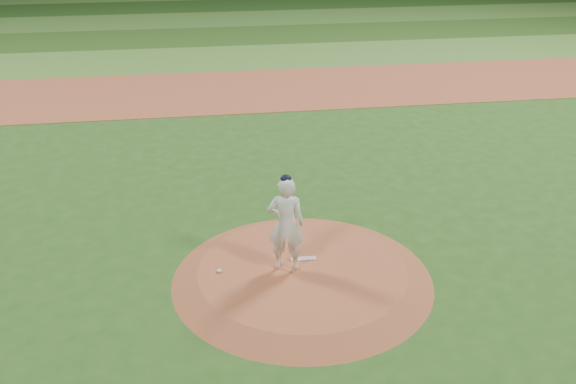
{
  "coord_description": "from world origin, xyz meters",
  "views": [
    {
      "loc": [
        -2.02,
        -11.27,
        7.54
      ],
      "look_at": [
        0.0,
        2.0,
        1.1
      ],
      "focal_mm": 40.0,
      "sensor_mm": 36.0,
      "label": 1
    }
  ],
  "objects": [
    {
      "name": "ground",
      "position": [
        0.0,
        0.0,
        0.0
      ],
      "size": [
        120.0,
        120.0,
        0.0
      ],
      "primitive_type": "plane",
      "color": "#28531B",
      "rests_on": "ground"
    },
    {
      "name": "infield_dirt_band",
      "position": [
        0.0,
        14.0,
        0.01
      ],
      "size": [
        70.0,
        6.0,
        0.02
      ],
      "primitive_type": "cube",
      "color": "#9E4F31",
      "rests_on": "ground"
    },
    {
      "name": "outfield_stripe_0",
      "position": [
        0.0,
        19.5,
        0.01
      ],
      "size": [
        70.0,
        5.0,
        0.02
      ],
      "primitive_type": "cube",
      "color": "#477B2C",
      "rests_on": "ground"
    },
    {
      "name": "outfield_stripe_1",
      "position": [
        0.0,
        24.5,
        0.01
      ],
      "size": [
        70.0,
        5.0,
        0.02
      ],
      "primitive_type": "cube",
      "color": "#274E19",
      "rests_on": "ground"
    },
    {
      "name": "outfield_stripe_2",
      "position": [
        0.0,
        29.5,
        0.01
      ],
      "size": [
        70.0,
        5.0,
        0.02
      ],
      "primitive_type": "cube",
      "color": "#3B6A26",
      "rests_on": "ground"
    },
    {
      "name": "outfield_stripe_3",
      "position": [
        0.0,
        34.5,
        0.01
      ],
      "size": [
        70.0,
        5.0,
        0.02
      ],
      "primitive_type": "cube",
      "color": "#1D4215",
      "rests_on": "ground"
    },
    {
      "name": "pitchers_mound",
      "position": [
        0.0,
        0.0,
        0.12
      ],
      "size": [
        5.5,
        5.5,
        0.25
      ],
      "primitive_type": "cone",
      "color": "#A55533",
      "rests_on": "ground"
    },
    {
      "name": "pitching_rubber",
      "position": [
        0.09,
        0.38,
        0.26
      ],
      "size": [
        0.56,
        0.15,
        0.03
      ],
      "primitive_type": "cube",
      "rotation": [
        0.0,
        0.0,
        -0.02
      ],
      "color": "silver",
      "rests_on": "pitchers_mound"
    },
    {
      "name": "rosin_bag",
      "position": [
        -1.73,
        0.15,
        0.28
      ],
      "size": [
        0.11,
        0.11,
        0.06
      ],
      "primitive_type": "ellipsoid",
      "color": "silver",
      "rests_on": "pitchers_mound"
    },
    {
      "name": "pitcher_on_mound",
      "position": [
        -0.33,
        0.11,
        1.3
      ],
      "size": [
        0.84,
        0.63,
        2.14
      ],
      "color": "white",
      "rests_on": "pitchers_mound"
    }
  ]
}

